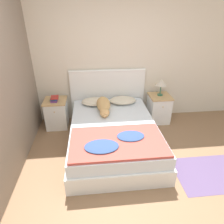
{
  "coord_description": "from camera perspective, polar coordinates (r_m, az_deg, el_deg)",
  "views": [
    {
      "loc": [
        -0.37,
        -1.86,
        2.17
      ],
      "look_at": [
        -0.05,
        1.22,
        0.57
      ],
      "focal_mm": 32.0,
      "sensor_mm": 36.0,
      "label": 1
    }
  ],
  "objects": [
    {
      "name": "rug",
      "position": [
        3.48,
        28.0,
        -15.07
      ],
      "size": [
        1.27,
        0.76,
        0.0
      ],
      "color": "#604C75",
      "rests_on": "ground_plane"
    },
    {
      "name": "pillow_left",
      "position": [
        4.01,
        -4.87,
        3.03
      ],
      "size": [
        0.54,
        0.38,
        0.11
      ],
      "color": "beige",
      "rests_on": "bed"
    },
    {
      "name": "book_stack",
      "position": [
        4.02,
        -16.12,
        3.67
      ],
      "size": [
        0.16,
        0.22,
        0.08
      ],
      "color": "#703D7F",
      "rests_on": "nightstand_left"
    },
    {
      "name": "wall_side_left",
      "position": [
        3.25,
        -26.81,
        8.51
      ],
      "size": [
        0.06,
        3.1,
        2.55
      ],
      "color": "gray",
      "rests_on": "ground_plane"
    },
    {
      "name": "pillow_right",
      "position": [
        4.05,
        3.09,
        3.38
      ],
      "size": [
        0.54,
        0.38,
        0.11
      ],
      "color": "beige",
      "rests_on": "bed"
    },
    {
      "name": "dog",
      "position": [
        3.74,
        -2.4,
        1.92
      ],
      "size": [
        0.26,
        0.82,
        0.2
      ],
      "color": "tan",
      "rests_on": "bed"
    },
    {
      "name": "wall_back",
      "position": [
        4.1,
        -0.72,
        14.83
      ],
      "size": [
        9.0,
        0.06,
        2.55
      ],
      "color": "beige",
      "rests_on": "ground_plane"
    },
    {
      "name": "bed",
      "position": [
        3.48,
        0.36,
        -6.48
      ],
      "size": [
        1.46,
        2.04,
        0.47
      ],
      "color": "white",
      "rests_on": "ground_plane"
    },
    {
      "name": "nightstand_left",
      "position": [
        4.18,
        -15.49,
        -0.33
      ],
      "size": [
        0.43,
        0.46,
        0.58
      ],
      "color": "white",
      "rests_on": "ground_plane"
    },
    {
      "name": "ground_plane",
      "position": [
        2.88,
        3.74,
        -21.55
      ],
      "size": [
        16.0,
        16.0,
        0.0
      ],
      "primitive_type": "plane",
      "color": "#896647"
    },
    {
      "name": "nightstand_right",
      "position": [
        4.34,
        13.21,
        1.05
      ],
      "size": [
        0.43,
        0.46,
        0.58
      ],
      "color": "white",
      "rests_on": "ground_plane"
    },
    {
      "name": "table_lamp",
      "position": [
        4.16,
        13.91,
        8.08
      ],
      "size": [
        0.23,
        0.23,
        0.34
      ],
      "color": "#336B4C",
      "rests_on": "nightstand_right"
    },
    {
      "name": "quilt",
      "position": [
        2.87,
        1.44,
        -8.47
      ],
      "size": [
        1.35,
        0.82,
        0.07
      ],
      "color": "#BC4C42",
      "rests_on": "bed"
    },
    {
      "name": "headboard",
      "position": [
        4.24,
        -1.2,
        5.22
      ],
      "size": [
        1.54,
        0.06,
        1.09
      ],
      "color": "white",
      "rests_on": "ground_plane"
    }
  ]
}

